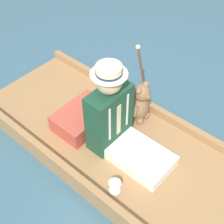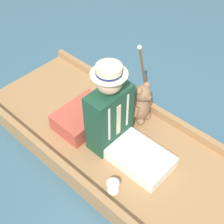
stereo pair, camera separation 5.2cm
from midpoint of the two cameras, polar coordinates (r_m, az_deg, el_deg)
The scene contains 7 objects.
ground_plane at distance 3.02m, azimuth -0.15°, elevation -6.67°, with size 16.00×16.00×0.00m, color #385B70.
punt_boat at distance 2.96m, azimuth -0.15°, elevation -5.78°, with size 1.14×2.79×0.22m.
seat_cushion at distance 2.99m, azimuth -5.95°, elevation -1.06°, with size 0.53×0.37×0.17m.
seated_person at distance 2.63m, azimuth 0.42°, elevation -1.82°, with size 0.41×0.77×0.85m.
teddy_bear at distance 2.95m, azimuth 4.82°, elevation 1.53°, with size 0.31×0.18×0.44m.
wine_glass at distance 2.53m, azimuth -0.10°, elevation -13.25°, with size 0.10×0.10×0.11m.
walking_cane at distance 2.89m, azimuth 5.09°, elevation 6.60°, with size 0.04×0.22×0.74m.
Camera 1 is at (1.41, 1.21, 2.38)m, focal length 50.00 mm.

